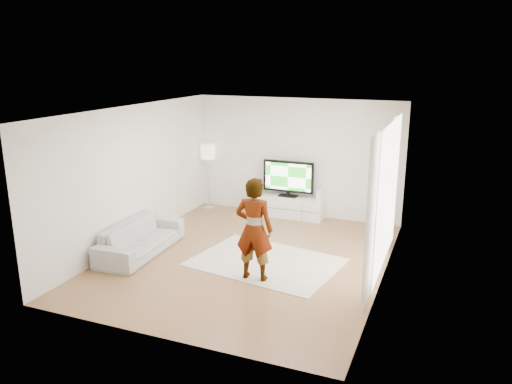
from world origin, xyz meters
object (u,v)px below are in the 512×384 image
at_px(television, 288,177).
at_px(sofa, 141,238).
at_px(floor_lamp, 208,155).
at_px(rug, 266,262).
at_px(media_console, 288,206).
at_px(player, 254,229).

bearing_deg(television, sofa, -120.18).
bearing_deg(floor_lamp, rug, -46.69).
xyz_separation_m(media_console, rug, (0.51, -2.81, -0.24)).
distance_m(television, floor_lamp, 2.12).
height_order(television, rug, television).
relative_size(rug, sofa, 1.24).
relative_size(player, sofa, 0.85).
bearing_deg(television, rug, -79.76).
xyz_separation_m(rug, floor_lamp, (-2.59, 2.74, 1.36)).
bearing_deg(media_console, sofa, -120.39).
height_order(television, player, player).
bearing_deg(sofa, media_console, -33.24).
xyz_separation_m(media_console, player, (0.58, -3.55, 0.66)).
xyz_separation_m(player, sofa, (-2.49, 0.27, -0.60)).
height_order(media_console, floor_lamp, floor_lamp).
xyz_separation_m(television, player, (0.58, -3.57, -0.05)).
bearing_deg(television, floor_lamp, -177.44).
xyz_separation_m(rug, player, (0.06, -0.74, 0.90)).
bearing_deg(player, sofa, -10.08).
bearing_deg(rug, floor_lamp, 133.31).
relative_size(player, floor_lamp, 1.10).
relative_size(media_console, floor_lamp, 1.08).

